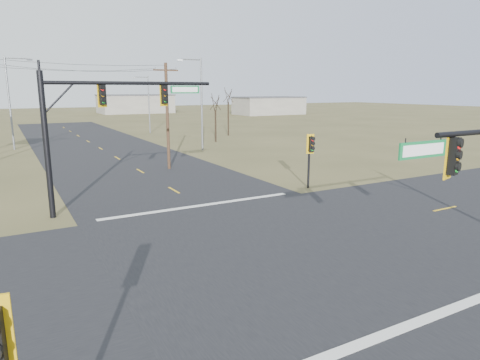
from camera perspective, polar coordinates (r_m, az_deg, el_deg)
name	(u,v)px	position (r m, az deg, el deg)	size (l,w,h in m)	color
ground	(270,245)	(19.16, 4.06, -8.69)	(320.00, 320.00, 0.00)	brown
road_ew	(270,245)	(19.15, 4.06, -8.66)	(160.00, 14.00, 0.02)	black
road_ns	(270,245)	(19.15, 4.06, -8.66)	(14.00, 160.00, 0.02)	black
stop_bar_near	(411,325)	(14.09, 21.82, -17.46)	(12.00, 0.40, 0.01)	silver
stop_bar_far	(201,205)	(25.44, -5.23, -3.39)	(12.00, 0.40, 0.01)	silver
mast_arm_far	(100,113)	(24.70, -18.12, 8.54)	(9.50, 0.58, 7.70)	black
pedestal_signal_ne	(311,148)	(29.69, 9.42, 4.21)	(0.63, 0.53, 3.80)	black
utility_pole_near	(167,115)	(37.02, -9.66, 8.57)	(2.18, 0.26, 8.91)	#48331F
streetlight_a	(200,99)	(48.27, -5.38, 10.65)	(2.83, 0.40, 10.10)	gray
streetlight_b	(148,101)	(68.74, -12.21, 10.20)	(2.45, 0.30, 8.78)	gray
streetlight_c	(11,98)	(55.01, -28.20, 9.60)	(2.89, 0.39, 10.32)	gray
bare_tree_c	(215,102)	(56.14, -3.31, 10.35)	(3.29, 3.29, 6.59)	black
bare_tree_d	(228,95)	(63.95, -1.59, 11.26)	(3.12, 3.12, 7.37)	black
warehouse_mid	(135,104)	(129.80, -13.77, 9.78)	(20.00, 12.00, 5.00)	gray
warehouse_right	(269,106)	(119.25, 3.87, 9.81)	(18.00, 10.00, 4.50)	gray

